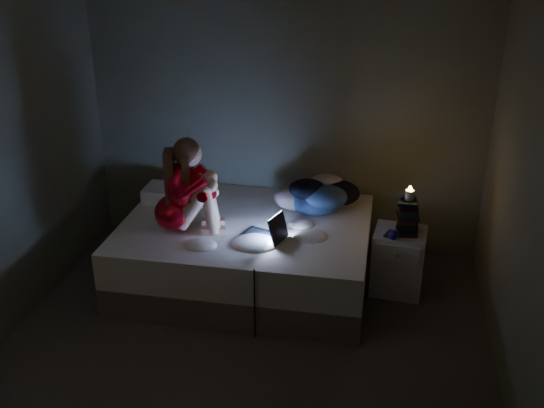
% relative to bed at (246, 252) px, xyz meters
% --- Properties ---
extents(floor, '(3.60, 3.80, 0.02)m').
position_rel_bed_xyz_m(floor, '(0.19, -1.10, -0.29)').
color(floor, black).
rests_on(floor, ground).
extents(wall_back, '(3.60, 0.02, 2.60)m').
position_rel_bed_xyz_m(wall_back, '(0.19, 0.81, 1.02)').
color(wall_back, '#63665B').
rests_on(wall_back, ground).
extents(wall_front, '(3.60, 0.02, 2.60)m').
position_rel_bed_xyz_m(wall_front, '(0.19, -3.01, 1.02)').
color(wall_front, '#63665B').
rests_on(wall_front, ground).
extents(wall_right, '(0.02, 3.80, 2.60)m').
position_rel_bed_xyz_m(wall_right, '(2.00, -1.10, 1.02)').
color(wall_right, '#63665B').
rests_on(wall_right, ground).
extents(bed, '(2.06, 1.54, 0.57)m').
position_rel_bed_xyz_m(bed, '(0.00, 0.00, 0.00)').
color(bed, silver).
rests_on(bed, ground).
extents(pillow, '(0.43, 0.31, 0.12)m').
position_rel_bed_xyz_m(pillow, '(-0.78, 0.33, 0.34)').
color(pillow, white).
rests_on(pillow, bed).
extents(woman, '(0.56, 0.44, 0.80)m').
position_rel_bed_xyz_m(woman, '(-0.53, -0.26, 0.68)').
color(woman, '#9E0007').
rests_on(woman, bed).
extents(laptop, '(0.40, 0.33, 0.24)m').
position_rel_bed_xyz_m(laptop, '(0.19, -0.25, 0.40)').
color(laptop, black).
rests_on(laptop, bed).
extents(clothes_pile, '(0.65, 0.60, 0.32)m').
position_rel_bed_xyz_m(clothes_pile, '(0.55, 0.35, 0.44)').
color(clothes_pile, navy).
rests_on(clothes_pile, bed).
extents(nightstand, '(0.45, 0.41, 0.56)m').
position_rel_bed_xyz_m(nightstand, '(1.28, 0.09, -0.01)').
color(nightstand, silver).
rests_on(nightstand, ground).
extents(book_stack, '(0.19, 0.25, 0.27)m').
position_rel_bed_xyz_m(book_stack, '(1.32, 0.10, 0.41)').
color(book_stack, black).
rests_on(book_stack, nightstand).
extents(candle, '(0.07, 0.07, 0.08)m').
position_rel_bed_xyz_m(candle, '(1.32, 0.10, 0.58)').
color(candle, beige).
rests_on(candle, book_stack).
extents(phone, '(0.10, 0.15, 0.01)m').
position_rel_bed_xyz_m(phone, '(1.21, 0.01, 0.28)').
color(phone, black).
rests_on(phone, nightstand).
extents(blue_orb, '(0.08, 0.08, 0.08)m').
position_rel_bed_xyz_m(blue_orb, '(1.23, -0.07, 0.31)').
color(blue_orb, navy).
rests_on(blue_orb, nightstand).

